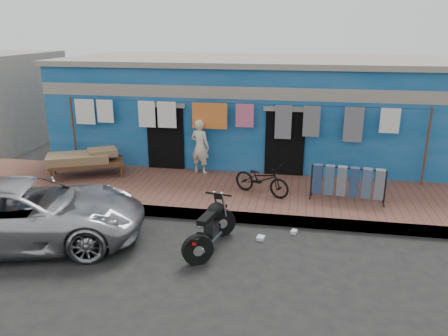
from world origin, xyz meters
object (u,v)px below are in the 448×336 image
seated_person (200,147)px  charpoy (87,164)px  jeans_rack (348,183)px  car (25,212)px  bicycle (262,176)px  motorcycle (210,225)px

seated_person → charpoy: seated_person is taller
seated_person → jeans_rack: 4.27m
car → seated_person: seated_person is taller
car → seated_person: (2.65, 4.42, 0.35)m
jeans_rack → charpoy: bearing=175.1°
bicycle → charpoy: bicycle is taller
seated_person → jeans_rack: (4.01, -1.44, -0.35)m
jeans_rack → seated_person: bearing=160.2°
car → charpoy: (-0.46, 3.59, -0.09)m
bicycle → jeans_rack: 2.09m
bicycle → charpoy: size_ratio=0.65×
car → seated_person: bearing=-47.9°
motorcycle → jeans_rack: bearing=52.3°
car → bicycle: size_ratio=3.25×
motorcycle → jeans_rack: jeans_rack is taller
seated_person → motorcycle: seated_person is taller
seated_person → motorcycle: (1.14, -4.01, -0.52)m
seated_person → jeans_rack: size_ratio=0.85×
charpoy → jeans_rack: jeans_rack is taller
car → motorcycle: size_ratio=2.91×
bicycle → charpoy: (-5.02, 0.58, -0.13)m
motorcycle → charpoy: bearing=153.6°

